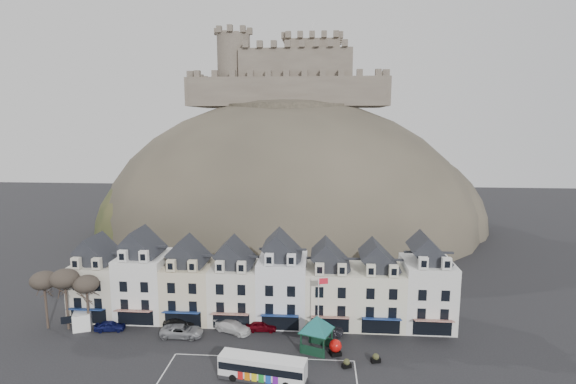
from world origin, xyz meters
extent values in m
plane|color=black|center=(0.00, 0.00, 0.00)|extent=(300.00, 300.00, 0.00)
cube|color=silver|center=(2.00, 1.25, 0.00)|extent=(22.00, 7.50, 0.01)
cube|color=beige|center=(-23.80, 16.00, 4.00)|extent=(6.80, 8.00, 8.00)
cube|color=black|center=(-23.80, 16.00, 9.20)|extent=(6.80, 5.76, 2.80)
cube|color=beige|center=(-25.30, 12.40, 8.90)|extent=(1.20, 0.80, 1.60)
cube|color=beige|center=(-22.30, 12.40, 8.90)|extent=(1.20, 0.80, 1.60)
cube|color=black|center=(-23.80, 11.97, 1.30)|extent=(5.10, 0.06, 2.20)
cube|color=navy|center=(-23.80, 11.30, 2.60)|extent=(5.10, 1.29, 0.43)
cube|color=white|center=(-17.00, 16.00, 4.60)|extent=(6.80, 8.00, 9.20)
cube|color=black|center=(-17.00, 16.00, 10.40)|extent=(6.80, 5.76, 2.80)
cube|color=white|center=(-18.50, 12.40, 10.10)|extent=(1.20, 0.80, 1.60)
cube|color=white|center=(-15.50, 12.40, 10.10)|extent=(1.20, 0.80, 1.60)
cube|color=black|center=(-17.00, 11.97, 1.30)|extent=(5.10, 0.06, 2.20)
cube|color=maroon|center=(-17.00, 11.30, 2.60)|extent=(5.10, 1.29, 0.43)
cube|color=beige|center=(-10.20, 16.00, 4.00)|extent=(6.80, 8.00, 8.00)
cube|color=black|center=(-10.20, 16.00, 9.20)|extent=(6.80, 5.76, 2.80)
cube|color=beige|center=(-11.70, 12.40, 8.90)|extent=(1.20, 0.80, 1.60)
cube|color=beige|center=(-8.70, 12.40, 8.90)|extent=(1.20, 0.80, 1.60)
cube|color=black|center=(-10.20, 11.97, 1.30)|extent=(5.10, 0.06, 2.20)
cube|color=navy|center=(-10.20, 11.30, 2.60)|extent=(5.10, 1.29, 0.43)
cube|color=silver|center=(-3.40, 16.00, 4.00)|extent=(6.80, 8.00, 8.00)
cube|color=black|center=(-3.40, 16.00, 9.20)|extent=(6.80, 5.76, 2.80)
cube|color=silver|center=(-4.90, 12.40, 8.90)|extent=(1.20, 0.80, 1.60)
cube|color=silver|center=(-1.90, 12.40, 8.90)|extent=(1.20, 0.80, 1.60)
cube|color=black|center=(-3.40, 11.97, 1.30)|extent=(5.10, 0.06, 2.20)
cube|color=maroon|center=(-3.40, 11.30, 2.60)|extent=(5.10, 1.29, 0.43)
cube|color=white|center=(3.40, 16.00, 4.60)|extent=(6.80, 8.00, 9.20)
cube|color=black|center=(3.40, 16.00, 10.40)|extent=(6.80, 5.76, 2.80)
cube|color=white|center=(1.90, 12.40, 10.10)|extent=(1.20, 0.80, 1.60)
cube|color=white|center=(4.90, 12.40, 10.10)|extent=(1.20, 0.80, 1.60)
cube|color=black|center=(3.40, 11.97, 1.30)|extent=(5.10, 0.06, 2.20)
cube|color=navy|center=(3.40, 11.30, 2.60)|extent=(5.10, 1.29, 0.43)
cube|color=silver|center=(10.20, 16.00, 4.00)|extent=(6.80, 8.00, 8.00)
cube|color=black|center=(10.20, 16.00, 9.20)|extent=(6.80, 5.76, 2.80)
cube|color=silver|center=(8.70, 12.40, 8.90)|extent=(1.20, 0.80, 1.60)
cube|color=silver|center=(11.70, 12.40, 8.90)|extent=(1.20, 0.80, 1.60)
cube|color=black|center=(10.20, 11.97, 1.30)|extent=(5.10, 0.06, 2.20)
cube|color=maroon|center=(10.20, 11.30, 2.60)|extent=(5.10, 1.29, 0.43)
cube|color=silver|center=(17.00, 16.00, 4.00)|extent=(6.80, 8.00, 8.00)
cube|color=black|center=(17.00, 16.00, 9.20)|extent=(6.80, 5.76, 2.80)
cube|color=silver|center=(15.50, 12.40, 8.90)|extent=(1.20, 0.80, 1.60)
cube|color=silver|center=(18.50, 12.40, 8.90)|extent=(1.20, 0.80, 1.60)
cube|color=black|center=(17.00, 11.97, 1.30)|extent=(5.10, 0.06, 2.20)
cube|color=navy|center=(17.00, 11.30, 2.60)|extent=(5.10, 1.29, 0.43)
cube|color=white|center=(23.80, 16.00, 4.60)|extent=(6.80, 8.00, 9.20)
cube|color=black|center=(23.80, 16.00, 10.40)|extent=(6.80, 5.76, 2.80)
cube|color=white|center=(22.30, 12.40, 10.10)|extent=(1.20, 0.80, 1.60)
cube|color=white|center=(25.30, 12.40, 10.10)|extent=(1.20, 0.80, 1.60)
cube|color=black|center=(23.80, 11.97, 1.30)|extent=(5.10, 0.06, 2.20)
cube|color=maroon|center=(23.80, 11.30, 2.60)|extent=(5.10, 1.29, 0.43)
ellipsoid|color=#37342B|center=(0.00, 70.00, 0.00)|extent=(96.00, 76.00, 68.00)
ellipsoid|color=#273319|center=(-22.00, 64.00, 0.00)|extent=(52.00, 44.00, 42.00)
ellipsoid|color=#37342B|center=(24.00, 74.00, 0.00)|extent=(56.00, 48.00, 46.00)
ellipsoid|color=#273319|center=(-4.00, 56.00, 0.00)|extent=(40.00, 28.00, 28.00)
ellipsoid|color=#37342B|center=(10.00, 58.00, 0.00)|extent=(36.00, 28.00, 24.00)
cylinder|color=#37342B|center=(0.00, 70.00, 31.00)|extent=(30.00, 30.00, 3.00)
cube|color=brown|center=(0.00, 66.00, 35.50)|extent=(48.00, 2.20, 7.00)
cube|color=brown|center=(0.00, 86.00, 35.50)|extent=(48.00, 2.20, 7.00)
cube|color=brown|center=(-24.00, 76.00, 35.50)|extent=(2.20, 22.00, 7.00)
cube|color=brown|center=(24.00, 76.00, 35.50)|extent=(2.20, 22.00, 7.00)
cube|color=brown|center=(2.00, 76.00, 41.00)|extent=(28.00, 18.00, 10.00)
cube|color=brown|center=(6.00, 78.00, 42.50)|extent=(14.00, 12.00, 13.00)
cylinder|color=brown|center=(-14.00, 72.00, 41.00)|extent=(8.40, 8.40, 18.00)
cylinder|color=silver|center=(6.00, 78.00, 51.50)|extent=(0.16, 0.16, 5.00)
cylinder|color=#31261F|center=(-29.00, 10.50, 2.87)|extent=(0.32, 0.32, 5.74)
ellipsoid|color=#383028|center=(-29.00, 10.50, 6.97)|extent=(3.61, 3.61, 2.54)
cylinder|color=#31261F|center=(-26.00, 10.50, 3.01)|extent=(0.32, 0.32, 6.02)
ellipsoid|color=#383028|center=(-26.00, 10.50, 7.31)|extent=(3.78, 3.78, 2.67)
cylinder|color=#31261F|center=(-23.00, 10.50, 2.73)|extent=(0.32, 0.32, 5.46)
ellipsoid|color=#383028|center=(-23.00, 10.50, 6.63)|extent=(3.43, 3.43, 2.42)
cube|color=#262628|center=(2.52, 0.26, 0.31)|extent=(10.05, 3.89, 0.45)
cube|color=white|center=(2.52, 0.26, 1.61)|extent=(10.04, 3.85, 2.25)
cube|color=black|center=(2.52, 0.26, 1.74)|extent=(9.86, 3.88, 0.85)
cube|color=white|center=(2.52, 0.26, 2.63)|extent=(9.84, 3.73, 0.22)
cube|color=orange|center=(7.31, -0.56, 2.48)|extent=(0.23, 1.06, 0.25)
cylinder|color=black|center=(5.59, 0.76, 0.40)|extent=(0.89, 0.43, 0.86)
cylinder|color=black|center=(-0.75, -0.21, 0.40)|extent=(0.89, 0.43, 0.86)
cylinder|color=black|center=(-0.41, 1.78, 0.40)|extent=(0.89, 0.43, 0.86)
cube|color=#10311F|center=(7.57, 9.17, 1.32)|extent=(0.21, 0.21, 2.64)
cube|color=#10311F|center=(10.35, 8.12, 1.32)|extent=(0.21, 0.21, 2.64)
cube|color=#10311F|center=(6.52, 6.39, 1.32)|extent=(0.21, 0.21, 2.64)
cube|color=#10311F|center=(9.30, 5.34, 1.32)|extent=(0.21, 0.21, 2.64)
cube|color=#10311F|center=(8.43, 7.25, 2.64)|extent=(4.68, 4.68, 0.13)
cone|color=#145658|center=(8.43, 7.25, 3.63)|extent=(6.82, 6.82, 1.98)
cube|color=black|center=(10.76, 6.39, 0.25)|extent=(1.64, 1.64, 0.50)
sphere|color=#BD0E0A|center=(10.76, 6.39, 1.16)|extent=(1.57, 1.57, 1.57)
cylinder|color=silver|center=(8.60, 9.68, 4.43)|extent=(0.13, 0.13, 8.87)
cube|color=red|center=(9.20, 9.79, 8.20)|extent=(1.20, 0.26, 0.78)
cube|color=white|center=(-24.58, 12.00, 1.19)|extent=(4.05, 5.68, 2.38)
cube|color=black|center=(-24.58, 12.00, 1.64)|extent=(2.03, 0.89, 1.02)
cube|color=black|center=(12.00, 3.50, 0.27)|extent=(1.21, 0.90, 0.54)
sphere|color=#273319|center=(12.00, 3.50, 0.71)|extent=(0.76, 0.76, 0.76)
cube|color=black|center=(15.54, 4.90, 0.28)|extent=(1.24, 0.83, 0.57)
sphere|color=#273319|center=(15.54, 4.90, 0.74)|extent=(0.79, 0.79, 0.79)
imported|color=#0E1246|center=(-20.00, 10.44, 0.69)|extent=(4.28, 2.24, 1.39)
imported|color=black|center=(-10.80, 12.00, 0.71)|extent=(4.50, 2.38, 1.41)
imported|color=gray|center=(-9.60, 9.50, 0.79)|extent=(5.60, 2.63, 1.58)
imported|color=white|center=(-3.04, 11.34, 0.77)|extent=(5.72, 4.18, 1.54)
imported|color=#53040D|center=(0.80, 12.00, 0.72)|extent=(4.29, 1.86, 1.44)
imported|color=black|center=(9.64, 11.61, 0.76)|extent=(4.85, 2.74, 1.51)
camera|label=1|loc=(8.81, -45.50, 28.78)|focal=28.00mm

